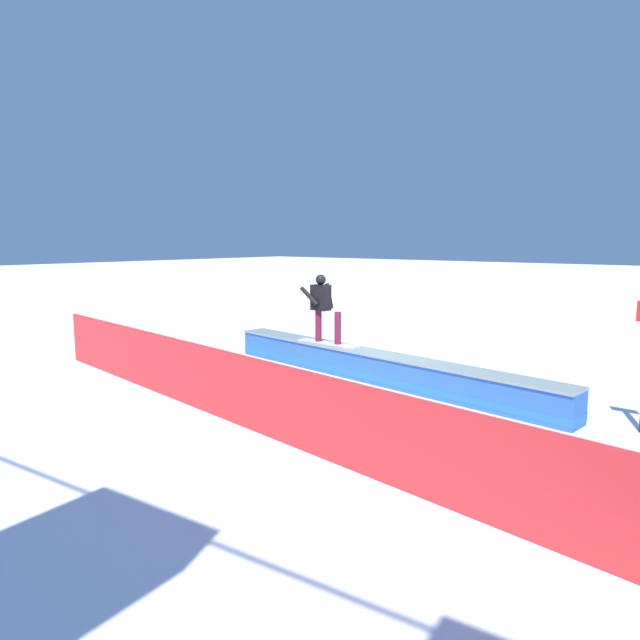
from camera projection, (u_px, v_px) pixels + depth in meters
The scene contains 4 objects.
ground_plane at pixel (375, 381), 11.13m from camera, with size 120.00×120.00×0.00m, color white.
grind_box at pixel (376, 368), 11.09m from camera, with size 7.95×1.48×0.59m.
snowboarder at pixel (323, 306), 11.98m from camera, with size 1.52×0.42×1.47m.
safety_fence at pixel (244, 391), 8.36m from camera, with size 13.15×0.06×1.09m, color red.
Camera 1 is at (-6.05, 9.06, 2.79)m, focal length 31.41 mm.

